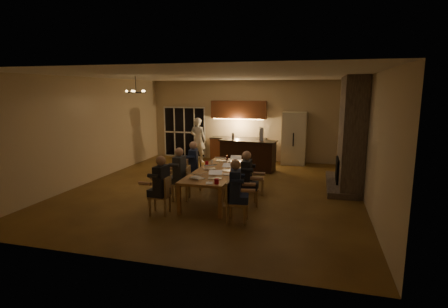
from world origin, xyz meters
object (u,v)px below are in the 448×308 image
chair_right_near (238,202)px  mug_back (212,162)px  person_left_mid (180,174)px  plate_left (196,177)px  chair_right_far (256,178)px  redcup_mid (207,163)px  chair_left_near (160,195)px  plate_far (238,165)px  dining_table (218,183)px  chair_left_far (194,174)px  bar_island (248,155)px  chandelier (136,93)px  person_left_near (162,186)px  plate_near (227,174)px  chair_right_mid (249,188)px  person_left_far (194,165)px  redcup_near (217,181)px  chair_left_mid (181,183)px  can_silver (214,173)px  can_cola (227,158)px  laptop_d (228,166)px  bar_bottle (233,136)px  redcup_far (235,157)px  laptop_e (222,157)px  laptop_c (209,165)px  mug_mid (229,163)px  person_right_near (235,191)px  laptop_f (236,158)px  mug_front (211,171)px  bar_blender (261,134)px  refrigerator (294,138)px  person_right_mid (246,179)px  laptop_b (215,174)px

chair_right_near → mug_back: chair_right_near is taller
person_left_mid → plate_left: size_ratio=6.01×
chair_right_far → redcup_mid: chair_right_far is taller
chair_left_near → plate_far: size_ratio=3.42×
dining_table → chair_left_far: (-0.89, 0.58, 0.07)m
bar_island → chandelier: chandelier is taller
person_left_near → plate_near: size_ratio=6.16×
chandelier → mug_back: chandelier is taller
chair_right_mid → person_left_far: bearing=42.7°
redcup_near → plate_near: redcup_near is taller
chair_right_far → person_left_near: person_left_near is taller
chair_left_mid → bar_island: bearing=156.1°
person_left_mid → chair_left_far: bearing=179.8°
redcup_near → redcup_mid: (-0.82, 1.81, 0.00)m
chair_right_near → plate_far: 2.38m
person_left_mid → redcup_near: 1.53m
can_silver → can_cola: size_ratio=1.00×
laptop_d → bar_bottle: 3.52m
redcup_far → laptop_d: bearing=-84.2°
laptop_e → redcup_mid: size_ratio=2.67×
laptop_c → can_cola: size_ratio=2.67×
plate_near → can_silver: bearing=-156.5°
mug_mid → plate_far: bearing=21.5°
person_right_near → chandelier: 4.27m
laptop_d → laptop_e: 1.26m
person_left_near → bar_bottle: (0.42, 5.02, 0.51)m
laptop_f → mug_front: size_ratio=3.20×
chair_left_mid → mug_back: (0.46, 1.22, 0.36)m
bar_island → bar_blender: (0.47, 0.00, 0.77)m
person_right_near → plate_far: bearing=1.9°
chair_right_mid → redcup_far: (-0.80, 1.91, 0.37)m
person_right_near → laptop_e: bearing=11.8°
person_left_far → redcup_near: bearing=21.4°
refrigerator → chair_left_mid: 5.91m
laptop_e → redcup_near: bearing=100.4°
laptop_f → bar_bottle: 2.41m
person_left_mid → can_silver: size_ratio=11.50×
chandelier → mug_front: bearing=-14.6°
person_left_near → person_right_mid: (1.72, 1.11, 0.00)m
chair_left_mid → laptop_b: (1.05, -0.44, 0.42)m
chair_right_far → bar_blender: bearing=0.1°
dining_table → laptop_f: size_ratio=9.71×
refrigerator → person_right_mid: refrigerator is taller
person_left_near → laptop_e: person_left_near is taller
laptop_f → can_cola: bearing=133.1°
chair_left_far → chair_right_near: 2.83m
person_right_near → can_cola: person_right_near is taller
laptop_d → chandelier: bearing=175.4°
can_silver → plate_near: 0.33m
refrigerator → person_left_far: 4.95m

